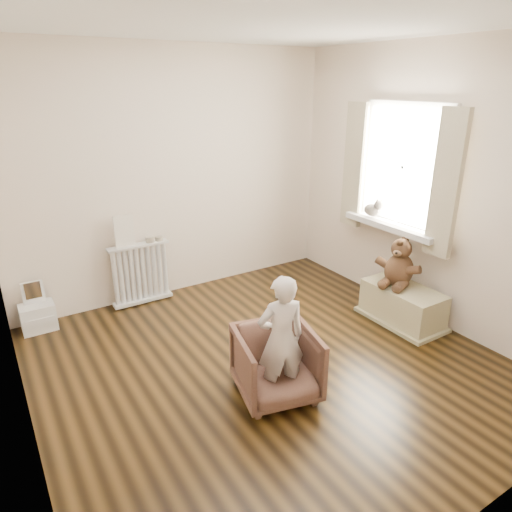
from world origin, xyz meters
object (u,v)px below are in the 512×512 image
toy_bench (403,303)px  teddy_bear (401,255)px  radiator (140,269)px  armchair (277,364)px  plush_cat (373,207)px  child (281,339)px  toy_vanity (36,304)px

toy_bench → teddy_bear: 0.48m
radiator → toy_bench: radiator is taller
armchair → plush_cat: size_ratio=2.47×
plush_cat → teddy_bear: bearing=-101.6°
toy_bench → teddy_bear: (0.00, 0.09, 0.47)m
teddy_bear → plush_cat: size_ratio=2.03×
radiator → child: bearing=-80.7°
teddy_bear → toy_vanity: bearing=132.8°
radiator → toy_bench: bearing=-40.8°
radiator → teddy_bear: teddy_bear is taller
armchair → teddy_bear: bearing=25.8°
radiator → teddy_bear: bearing=-39.2°
toy_vanity → teddy_bear: 3.50m
radiator → toy_bench: (2.04, -1.76, -0.19)m
toy_vanity → armchair: (1.38, -2.01, -0.01)m
child → teddy_bear: child is taller
teddy_bear → plush_cat: plush_cat is taller
toy_vanity → child: 2.49m
teddy_bear → toy_bench: bearing=-109.9°
armchair → toy_bench: size_ratio=0.76×
toy_vanity → plush_cat: 3.47m
radiator → plush_cat: plush_cat is taller
toy_bench → plush_cat: plush_cat is taller
toy_vanity → armchair: bearing=-55.6°
toy_vanity → armchair: size_ratio=0.83×
radiator → plush_cat: size_ratio=2.81×
armchair → teddy_bear: 1.78m
toy_vanity → teddy_bear: teddy_bear is taller
teddy_bear → plush_cat: bearing=56.6°
radiator → plush_cat: bearing=-27.1°
toy_vanity → plush_cat: bearing=-18.7°
radiator → armchair: size_ratio=1.14×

